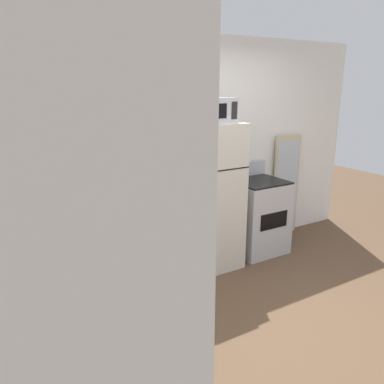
{
  "coord_description": "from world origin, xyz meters",
  "views": [
    {
      "loc": [
        -2.24,
        -2.13,
        2.06
      ],
      "look_at": [
        -0.33,
        1.1,
        0.99
      ],
      "focal_mm": 35.54,
      "sensor_mm": 36.0,
      "label": 1
    }
  ],
  "objects_px": {
    "desk": "(112,242)",
    "refrigerator": "(209,196)",
    "desk_lamp": "(76,201)",
    "leaning_mirror": "(286,186)",
    "microwave": "(211,110)",
    "coffee_mug": "(151,210)",
    "oven_range": "(257,215)"
  },
  "relations": [
    {
      "from": "microwave",
      "to": "leaning_mirror",
      "type": "height_order",
      "value": "microwave"
    },
    {
      "from": "refrigerator",
      "to": "coffee_mug",
      "type": "bearing_deg",
      "value": 179.99
    },
    {
      "from": "desk",
      "to": "refrigerator",
      "type": "bearing_deg",
      "value": 0.47
    },
    {
      "from": "coffee_mug",
      "to": "oven_range",
      "type": "relative_size",
      "value": 0.09
    },
    {
      "from": "coffee_mug",
      "to": "desk",
      "type": "bearing_deg",
      "value": -178.75
    },
    {
      "from": "leaning_mirror",
      "to": "oven_range",
      "type": "bearing_deg",
      "value": -160.23
    },
    {
      "from": "desk",
      "to": "microwave",
      "type": "distance_m",
      "value": 1.71
    },
    {
      "from": "desk_lamp",
      "to": "oven_range",
      "type": "distance_m",
      "value": 2.26
    },
    {
      "from": "microwave",
      "to": "desk_lamp",
      "type": "bearing_deg",
      "value": 176.17
    },
    {
      "from": "oven_range",
      "to": "microwave",
      "type": "bearing_deg",
      "value": -177.46
    },
    {
      "from": "microwave",
      "to": "leaning_mirror",
      "type": "distance_m",
      "value": 1.83
    },
    {
      "from": "desk",
      "to": "oven_range",
      "type": "xyz_separation_m",
      "value": [
        1.89,
        0.02,
        -0.07
      ]
    },
    {
      "from": "coffee_mug",
      "to": "refrigerator",
      "type": "height_order",
      "value": "refrigerator"
    },
    {
      "from": "desk_lamp",
      "to": "leaning_mirror",
      "type": "relative_size",
      "value": 0.25
    },
    {
      "from": "oven_range",
      "to": "leaning_mirror",
      "type": "bearing_deg",
      "value": 19.77
    },
    {
      "from": "desk_lamp",
      "to": "refrigerator",
      "type": "relative_size",
      "value": 0.21
    },
    {
      "from": "desk_lamp",
      "to": "microwave",
      "type": "bearing_deg",
      "value": -3.83
    },
    {
      "from": "refrigerator",
      "to": "microwave",
      "type": "distance_m",
      "value": 0.96
    },
    {
      "from": "refrigerator",
      "to": "leaning_mirror",
      "type": "xyz_separation_m",
      "value": [
        1.45,
        0.27,
        -0.13
      ]
    },
    {
      "from": "microwave",
      "to": "oven_range",
      "type": "xyz_separation_m",
      "value": [
        0.74,
        0.03,
        -1.32
      ]
    },
    {
      "from": "coffee_mug",
      "to": "desk_lamp",
      "type": "bearing_deg",
      "value": 174.1
    },
    {
      "from": "microwave",
      "to": "coffee_mug",
      "type": "bearing_deg",
      "value": 178.31
    },
    {
      "from": "coffee_mug",
      "to": "leaning_mirror",
      "type": "xyz_separation_m",
      "value": [
        2.17,
        0.27,
        -0.1
      ]
    },
    {
      "from": "desk",
      "to": "desk_lamp",
      "type": "height_order",
      "value": "desk_lamp"
    },
    {
      "from": "refrigerator",
      "to": "microwave",
      "type": "xyz_separation_m",
      "value": [
        0.0,
        -0.02,
        0.96
      ]
    },
    {
      "from": "coffee_mug",
      "to": "refrigerator",
      "type": "distance_m",
      "value": 0.72
    },
    {
      "from": "refrigerator",
      "to": "microwave",
      "type": "bearing_deg",
      "value": -89.68
    },
    {
      "from": "coffee_mug",
      "to": "leaning_mirror",
      "type": "bearing_deg",
      "value": 7.01
    },
    {
      "from": "microwave",
      "to": "refrigerator",
      "type": "bearing_deg",
      "value": 90.32
    },
    {
      "from": "desk_lamp",
      "to": "microwave",
      "type": "distance_m",
      "value": 1.67
    },
    {
      "from": "leaning_mirror",
      "to": "refrigerator",
      "type": "bearing_deg",
      "value": -169.56
    },
    {
      "from": "desk",
      "to": "refrigerator",
      "type": "distance_m",
      "value": 1.19
    }
  ]
}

